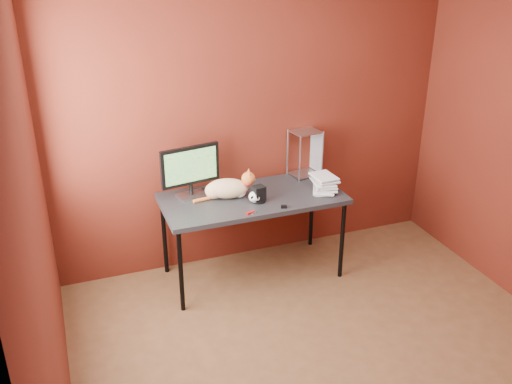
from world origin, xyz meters
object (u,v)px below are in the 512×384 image
object	(u,v)px
monitor	(190,169)
cat	(228,188)
book_stack	(317,110)
speaker	(259,194)
desk	(253,202)
skull_mug	(255,197)

from	to	relation	value
monitor	cat	xyz separation A→B (m)	(0.27, -0.13, -0.16)
monitor	book_stack	distance (m)	1.13
monitor	book_stack	xyz separation A→B (m)	(1.00, -0.24, 0.46)
cat	book_stack	world-z (taller)	book_stack
monitor	speaker	distance (m)	0.59
desk	speaker	world-z (taller)	speaker
monitor	cat	size ratio (longest dim) A/B	0.97
monitor	desk	bearing A→B (deg)	-30.43
cat	skull_mug	bearing A→B (deg)	-28.12
skull_mug	speaker	xyz separation A→B (m)	(0.03, 0.01, 0.01)
desk	speaker	distance (m)	0.16
monitor	skull_mug	xyz separation A→B (m)	(0.45, -0.29, -0.19)
skull_mug	book_stack	size ratio (longest dim) A/B	0.07
desk	cat	xyz separation A→B (m)	(-0.20, 0.05, 0.13)
monitor	cat	world-z (taller)	monitor
desk	skull_mug	size ratio (longest dim) A/B	14.27
speaker	monitor	bearing A→B (deg)	137.04
skull_mug	book_stack	world-z (taller)	book_stack
speaker	book_stack	size ratio (longest dim) A/B	0.10
speaker	cat	bearing A→B (deg)	130.31
desk	book_stack	size ratio (longest dim) A/B	1.06
book_stack	skull_mug	bearing A→B (deg)	-174.78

